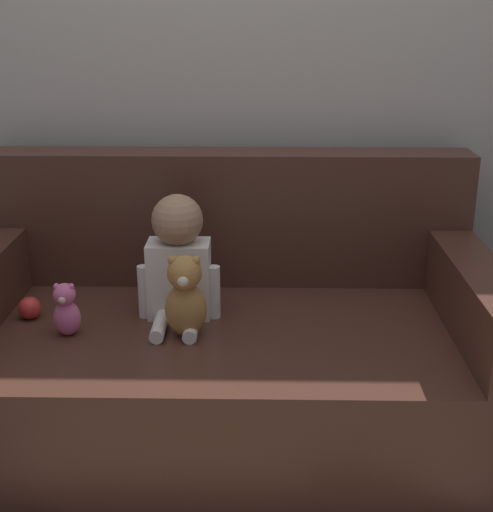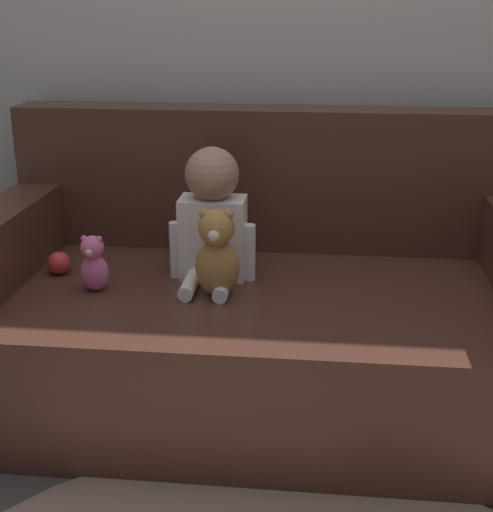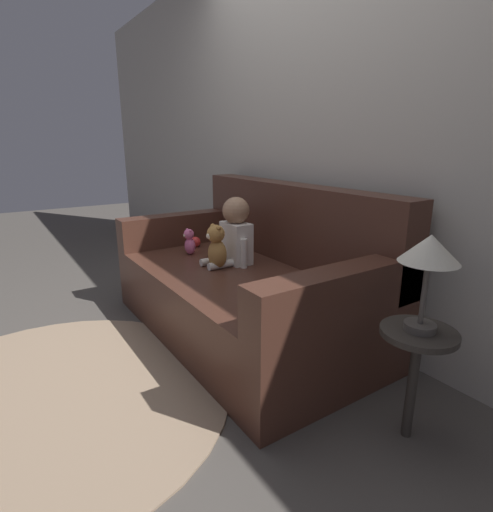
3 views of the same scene
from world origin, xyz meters
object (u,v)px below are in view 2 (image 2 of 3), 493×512
teddy_bear_brown (217,254)px  plush_toy_side (94,264)px  person_baby (212,217)px  toy_ball (59,263)px  couch (259,307)px

teddy_bear_brown → plush_toy_side: bearing=-180.0°
teddy_bear_brown → plush_toy_side: size_ratio=1.53×
person_baby → toy_ball: size_ratio=5.58×
couch → teddy_bear_brown: size_ratio=6.50×
couch → plush_toy_side: 0.57m
couch → person_baby: bearing=-175.3°
person_baby → plush_toy_side: (-0.35, -0.16, -0.11)m
couch → plush_toy_side: (-0.50, -0.17, 0.20)m
plush_toy_side → toy_ball: bearing=142.4°
plush_toy_side → toy_ball: (-0.16, 0.13, -0.05)m
teddy_bear_brown → person_baby: bearing=103.4°
person_baby → plush_toy_side: person_baby is taller
teddy_bear_brown → toy_ball: 0.57m
person_baby → teddy_bear_brown: (0.04, -0.16, -0.07)m
couch → plush_toy_side: bearing=-161.4°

